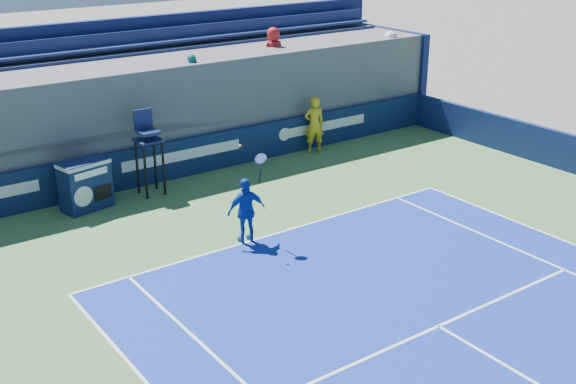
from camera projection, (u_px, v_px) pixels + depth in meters
ball_person at (314, 125)px, 24.27m from camera, size 0.80×0.65×1.91m
back_hoarding at (182, 158)px, 22.11m from camera, size 20.40×0.21×1.20m
match_clock at (85, 184)px, 19.62m from camera, size 1.44×0.97×1.40m
umpire_chair at (148, 143)px, 20.41m from camera, size 0.70×0.70×2.48m
tennis_player at (246, 210)px, 17.58m from camera, size 1.03×0.58×2.57m
stadium_seating at (150, 105)px, 23.22m from camera, size 21.00×4.05×4.40m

